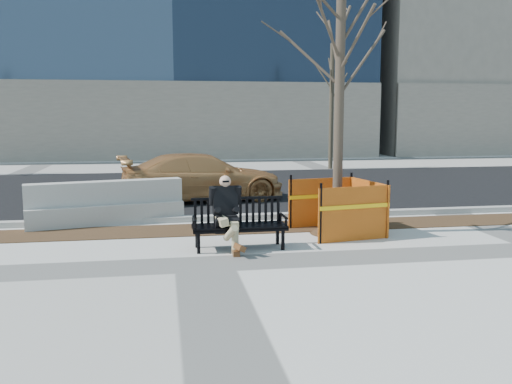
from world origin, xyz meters
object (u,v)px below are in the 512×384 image
at_px(bench, 239,249).
at_px(sedan, 203,201).
at_px(jersey_barrier_left, 107,224).
at_px(seated_man, 226,249).
at_px(tree_fence, 336,233).

height_order(bench, sedan, sedan).
bearing_deg(jersey_barrier_left, seated_man, -61.20).
bearing_deg(seated_man, bench, -11.33).
height_order(bench, tree_fence, tree_fence).
relative_size(bench, jersey_barrier_left, 0.52).
xyz_separation_m(seated_man, jersey_barrier_left, (-2.32, 2.65, 0.00)).
xyz_separation_m(bench, tree_fence, (2.10, 0.94, 0.00)).
relative_size(tree_fence, jersey_barrier_left, 1.71).
bearing_deg(bench, sedan, 92.17).
height_order(tree_fence, jersey_barrier_left, tree_fence).
height_order(seated_man, jersey_barrier_left, seated_man).
bearing_deg(bench, tree_fence, 23.67).
bearing_deg(tree_fence, bench, -155.92).
relative_size(sedan, jersey_barrier_left, 1.36).
height_order(seated_man, sedan, seated_man).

